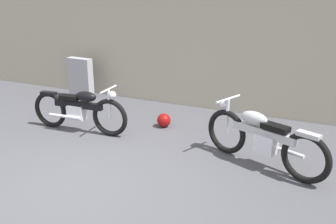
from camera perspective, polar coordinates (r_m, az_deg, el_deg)
ground_plane at (r=5.47m, az=-13.99°, el=-10.89°), size 40.00×40.00×0.00m
building_wall at (r=8.53m, az=3.36°, el=12.60°), size 18.00×0.30×3.51m
stone_marker at (r=9.49m, az=-13.37°, el=5.10°), size 0.67×0.24×1.01m
helmet at (r=7.36m, az=-0.65°, el=-1.29°), size 0.28×0.28×0.28m
motorcycle_black at (r=7.23m, az=-13.53°, el=0.38°), size 2.06×0.57×0.92m
motorcycle_silver at (r=5.84m, az=14.35°, el=-3.94°), size 2.03×0.98×0.96m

